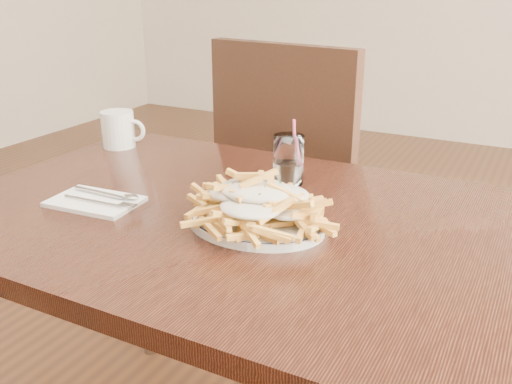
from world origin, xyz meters
The scene contains 8 objects.
table centered at (0.00, 0.00, 0.67)m, with size 1.20×0.80×0.75m.
chair_far centered at (-0.15, 0.65, 0.58)m, with size 0.53×0.53×1.02m.
fries_plate centered at (0.06, -0.05, 0.76)m, with size 0.27×0.24×0.02m.
loaded_fries centered at (0.06, -0.05, 0.81)m, with size 0.32×0.29×0.08m.
napkin centered at (-0.29, -0.10, 0.75)m, with size 0.18×0.12×0.01m, color white.
cutlery centered at (-0.29, -0.09, 0.76)m, with size 0.19×0.07×0.01m.
water_glass centered at (0.01, 0.20, 0.80)m, with size 0.07×0.07×0.15m.
coffee_mug centered at (-0.52, 0.25, 0.80)m, with size 0.12×0.09×0.10m.
Camera 1 is at (0.51, -0.91, 1.19)m, focal length 40.00 mm.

